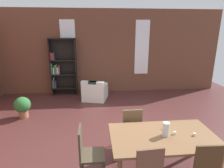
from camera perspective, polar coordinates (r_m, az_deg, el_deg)
ground_plane at (r=4.53m, az=1.16°, el=-16.24°), size 10.55×10.55×0.00m
back_wall_brick at (r=7.42m, az=-1.90°, el=9.74°), size 9.12×0.12×3.21m
window_pane_0 at (r=7.39m, az=-13.14°, el=10.56°), size 0.55×0.02×2.09m
window_pane_1 at (r=7.56m, az=9.13°, el=10.88°), size 0.55×0.02×2.09m
dining_table at (r=3.35m, az=15.32°, el=-16.13°), size 1.75×1.00×0.75m
vase_on_table at (r=3.26m, az=16.13°, el=-13.11°), size 0.11×0.11×0.23m
tealight_candle_0 at (r=3.48m, az=15.51°, el=-12.93°), size 0.04×0.04×0.04m
tealight_candle_1 at (r=3.46m, az=23.90°, el=-13.89°), size 0.04×0.04×0.05m
tealight_candle_2 at (r=3.38m, az=18.58°, el=-13.99°), size 0.04×0.04×0.05m
dining_chair_head_left at (r=3.25m, az=-7.42°, el=-19.95°), size 0.40×0.40×0.95m
dining_chair_far_left at (r=3.93m, az=5.85°, el=-13.06°), size 0.41×0.41×0.95m
bookshelf_tall at (r=7.36m, az=-15.09°, el=5.01°), size 0.98×0.30×2.16m
armchair_white at (r=6.76m, az=-5.24°, el=-2.49°), size 0.98×0.98×0.75m
potted_plant_by_shelf at (r=5.92m, az=-25.68°, el=-6.06°), size 0.45×0.45×0.61m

